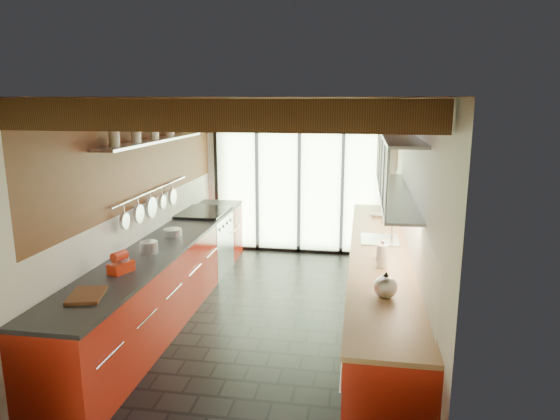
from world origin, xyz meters
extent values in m
plane|color=black|center=(0.00, 0.00, 0.00)|extent=(5.50, 5.50, 0.00)
plane|color=silver|center=(0.00, 2.75, 1.30)|extent=(3.20, 0.00, 3.20)
plane|color=silver|center=(0.00, -2.75, 1.30)|extent=(3.20, 0.00, 3.20)
plane|color=silver|center=(-1.60, 0.00, 1.30)|extent=(0.00, 5.50, 5.50)
plane|color=silver|center=(1.60, 0.00, 1.30)|extent=(0.00, 5.50, 5.50)
plane|color=#472814|center=(0.00, 0.00, 2.60)|extent=(5.50, 5.50, 0.00)
cube|color=#593316|center=(0.00, -2.25, 2.48)|extent=(3.14, 0.14, 0.22)
cube|color=#593316|center=(0.00, -1.35, 2.48)|extent=(3.14, 0.14, 0.22)
cube|color=#593316|center=(0.00, -0.45, 2.48)|extent=(3.14, 0.14, 0.22)
cube|color=#593316|center=(0.00, 0.45, 2.48)|extent=(3.14, 0.14, 0.22)
cube|color=#593316|center=(0.00, 1.35, 2.48)|extent=(3.14, 0.14, 0.22)
cube|color=#593316|center=(0.00, 2.25, 2.48)|extent=(3.14, 0.14, 0.22)
cube|color=brown|center=(0.00, 2.71, 2.35)|extent=(3.14, 0.06, 0.50)
plane|color=brown|center=(-1.57, 0.20, 1.98)|extent=(0.00, 4.90, 4.90)
plane|color=#C6EAAD|center=(0.00, 2.73, 1.08)|extent=(2.90, 0.00, 2.90)
cube|color=black|center=(-1.45, 2.72, 1.07)|extent=(0.05, 0.04, 2.15)
cube|color=black|center=(1.45, 2.72, 1.07)|extent=(0.05, 0.04, 2.15)
cube|color=black|center=(0.00, 2.69, 1.07)|extent=(0.06, 0.05, 2.15)
cube|color=black|center=(0.00, 2.69, 2.15)|extent=(2.90, 0.05, 0.06)
cylinder|color=red|center=(0.00, 2.67, 2.35)|extent=(0.34, 0.04, 0.34)
cylinder|color=beige|center=(0.00, 2.65, 2.35)|extent=(0.28, 0.02, 0.28)
cube|color=#B02111|center=(-1.28, 0.00, 0.44)|extent=(0.65, 5.00, 0.88)
cube|color=black|center=(-1.28, 0.00, 0.90)|extent=(0.68, 5.00, 0.04)
cube|color=silver|center=(-1.28, 1.45, 0.44)|extent=(0.66, 0.90, 0.90)
cube|color=black|center=(-1.28, 1.45, 0.93)|extent=(0.65, 0.90, 0.06)
cube|color=#B02111|center=(1.28, 0.00, 0.44)|extent=(0.65, 5.00, 0.88)
cube|color=#9B704B|center=(1.28, 0.00, 0.90)|extent=(0.68, 5.00, 0.04)
cube|color=white|center=(0.95, 0.40, 0.44)|extent=(0.02, 0.60, 0.84)
cube|color=silver|center=(1.28, 0.40, 0.93)|extent=(0.45, 0.52, 0.02)
cylinder|color=silver|center=(1.42, 0.40, 1.10)|extent=(0.02, 0.02, 0.34)
torus|color=silver|center=(1.36, 0.40, 1.27)|extent=(0.14, 0.02, 0.14)
plane|color=silver|center=(1.26, 0.30, 1.85)|extent=(0.00, 3.00, 3.00)
cube|color=#9EA0A5|center=(1.43, 0.30, 1.51)|extent=(0.34, 3.00, 0.03)
cube|color=#9EA0A5|center=(1.43, 0.30, 2.19)|extent=(0.34, 3.00, 0.03)
cylinder|color=silver|center=(-1.54, 0.30, 1.47)|extent=(0.02, 2.20, 0.02)
cube|color=silver|center=(-1.45, 0.20, 2.10)|extent=(0.28, 2.60, 0.03)
cylinder|color=silver|center=(-1.50, -0.60, 1.29)|extent=(0.04, 0.18, 0.18)
cylinder|color=silver|center=(-1.50, -0.25, 1.29)|extent=(0.04, 0.22, 0.22)
cylinder|color=silver|center=(-1.50, 0.10, 1.29)|extent=(0.04, 0.26, 0.26)
cylinder|color=silver|center=(-1.50, 0.45, 1.29)|extent=(0.04, 0.18, 0.18)
cylinder|color=silver|center=(-1.50, 0.80, 1.29)|extent=(0.04, 0.22, 0.22)
cube|color=red|center=(-1.27, -1.19, 0.97)|extent=(0.21, 0.28, 0.10)
cylinder|color=red|center=(-1.27, -1.20, 1.09)|extent=(0.14, 0.18, 0.10)
cylinder|color=silver|center=(-1.27, -1.14, 1.01)|extent=(0.16, 0.16, 0.10)
cylinder|color=silver|center=(-1.27, -0.52, 0.98)|extent=(0.25, 0.25, 0.13)
cylinder|color=silver|center=(-1.27, 0.18, 0.96)|extent=(0.23, 0.23, 0.09)
cube|color=brown|center=(-1.27, -1.82, 0.94)|extent=(0.36, 0.44, 0.03)
sphere|color=silver|center=(1.27, -1.40, 1.02)|extent=(0.25, 0.25, 0.20)
cone|color=black|center=(1.27, -1.40, 1.13)|extent=(0.09, 0.09, 0.06)
cylinder|color=silver|center=(1.27, -1.29, 1.03)|extent=(0.04, 0.08, 0.04)
cylinder|color=white|center=(1.27, -0.62, 1.04)|extent=(0.13, 0.13, 0.23)
cylinder|color=silver|center=(1.27, -0.62, 1.18)|extent=(0.03, 0.03, 0.04)
imported|color=silver|center=(1.27, -0.35, 1.03)|extent=(0.10, 0.11, 0.21)
imported|color=silver|center=(1.27, 1.66, 0.94)|extent=(0.22, 0.22, 0.05)
camera|label=1|loc=(1.03, -5.53, 2.58)|focal=32.00mm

